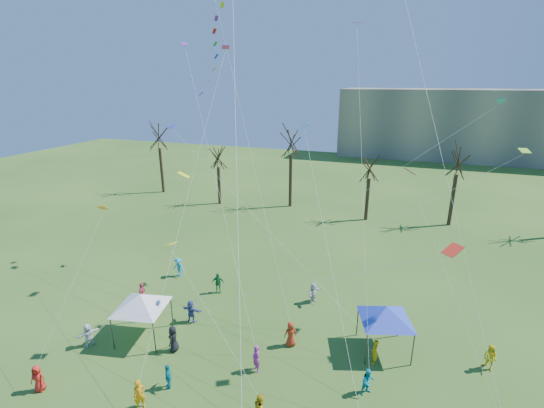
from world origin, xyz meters
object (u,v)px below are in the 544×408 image
(distant_building, at_px, (481,125))
(big_box_kite, at_px, (225,28))
(canopy_tent_blue, at_px, (386,313))
(canopy_tent_white, at_px, (141,301))

(distant_building, xyz_separation_m, big_box_kite, (-24.74, -75.34, 11.88))
(big_box_kite, distance_m, canopy_tent_blue, 19.19)
(big_box_kite, height_order, canopy_tent_white, big_box_kite)
(big_box_kite, xyz_separation_m, canopy_tent_blue, (9.06, 3.26, -16.60))
(big_box_kite, bearing_deg, canopy_tent_blue, 19.77)
(distant_building, bearing_deg, canopy_tent_blue, -102.27)
(big_box_kite, bearing_deg, distant_building, 71.82)
(distant_building, distance_m, canopy_tent_white, 82.41)
(canopy_tent_white, xyz_separation_m, canopy_tent_blue, (15.63, 4.01, -0.05))
(canopy_tent_blue, bearing_deg, distant_building, 77.73)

